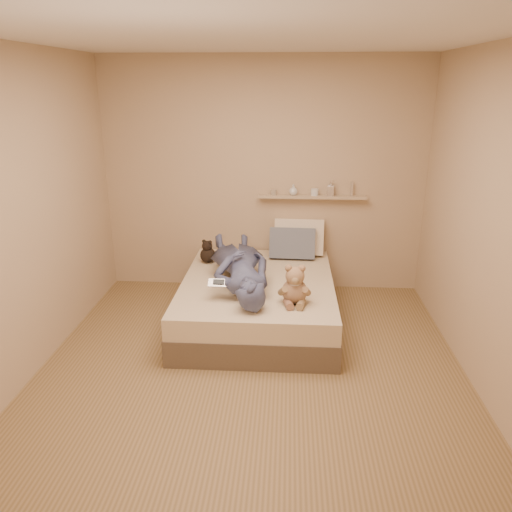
# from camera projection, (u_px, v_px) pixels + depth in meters

# --- Properties ---
(room) EXTENTS (3.80, 3.80, 3.80)m
(room) POSITION_uv_depth(u_px,v_px,m) (250.00, 222.00, 3.79)
(room) COLOR olive
(room) RESTS_ON ground
(bed) EXTENTS (1.50, 1.90, 0.45)m
(bed) POSITION_uv_depth(u_px,v_px,m) (258.00, 301.00, 5.02)
(bed) COLOR brown
(bed) RESTS_ON floor
(game_console) EXTENTS (0.19, 0.08, 0.06)m
(game_console) POSITION_uv_depth(u_px,v_px,m) (219.00, 283.00, 4.44)
(game_console) COLOR silver
(game_console) RESTS_ON bed
(teddy_bear) EXTENTS (0.31, 0.29, 0.37)m
(teddy_bear) POSITION_uv_depth(u_px,v_px,m) (295.00, 288.00, 4.37)
(teddy_bear) COLOR #9C7355
(teddy_bear) RESTS_ON bed
(dark_plush) EXTENTS (0.17, 0.17, 0.26)m
(dark_plush) POSITION_uv_depth(u_px,v_px,m) (208.00, 253.00, 5.39)
(dark_plush) COLOR black
(dark_plush) RESTS_ON bed
(pillow_cream) EXTENTS (0.56, 0.30, 0.43)m
(pillow_cream) POSITION_uv_depth(u_px,v_px,m) (299.00, 237.00, 5.64)
(pillow_cream) COLOR beige
(pillow_cream) RESTS_ON bed
(pillow_grey) EXTENTS (0.51, 0.25, 0.37)m
(pillow_grey) POSITION_uv_depth(u_px,v_px,m) (292.00, 243.00, 5.52)
(pillow_grey) COLOR slate
(pillow_grey) RESTS_ON bed
(person) EXTENTS (0.88, 1.60, 0.36)m
(person) POSITION_uv_depth(u_px,v_px,m) (240.00, 266.00, 4.81)
(person) COLOR #4E567B
(person) RESTS_ON bed
(wall_shelf) EXTENTS (1.20, 0.12, 0.03)m
(wall_shelf) POSITION_uv_depth(u_px,v_px,m) (312.00, 197.00, 5.56)
(wall_shelf) COLOR tan
(wall_shelf) RESTS_ON wall_back
(shelf_bottles) EXTENTS (0.92, 0.11, 0.17)m
(shelf_bottles) POSITION_uv_depth(u_px,v_px,m) (311.00, 190.00, 5.53)
(shelf_bottles) COLOR #AAA191
(shelf_bottles) RESTS_ON wall_shelf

